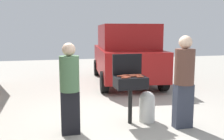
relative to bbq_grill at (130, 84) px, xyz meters
The scene contains 23 objects.
ground_plane 0.81m from the bbq_grill, 164.75° to the left, with size 24.00×24.00×0.00m, color #9E998E.
bbq_grill is the anchor object (origin of this frame).
grill_lid_open 0.42m from the bbq_grill, 90.00° to the left, with size 0.60×0.05×0.42m, color black.
hot_dog_0 0.21m from the bbq_grill, 151.10° to the right, with size 0.03×0.03×0.13m, color #AD4228.
hot_dog_1 0.19m from the bbq_grill, ahead, with size 0.03×0.03×0.13m, color #AD4228.
hot_dog_2 0.27m from the bbq_grill, 29.29° to the left, with size 0.03×0.03×0.13m, color #AD4228.
hot_dog_3 0.21m from the bbq_grill, 121.25° to the left, with size 0.03×0.03×0.13m, color #AD4228.
hot_dog_4 0.18m from the bbq_grill, 29.33° to the left, with size 0.03×0.03×0.13m, color #C6593D.
hot_dog_5 0.22m from the bbq_grill, behind, with size 0.03×0.03×0.13m, color #C6593D.
hot_dog_6 0.21m from the bbq_grill, 145.86° to the left, with size 0.03×0.03×0.13m, color #B74C33.
hot_dog_7 0.23m from the bbq_grill, 19.71° to the right, with size 0.03×0.03×0.13m, color #C6593D.
hot_dog_8 0.23m from the bbq_grill, 129.24° to the right, with size 0.03×0.03×0.13m, color #B74C33.
hot_dog_9 0.26m from the bbq_grill, 22.34° to the left, with size 0.03×0.03×0.13m, color #AD4228.
hot_dog_10 0.26m from the bbq_grill, 42.88° to the right, with size 0.03×0.03×0.13m, color #AD4228.
hot_dog_11 0.20m from the bbq_grill, 168.34° to the right, with size 0.03×0.03×0.13m, color #B74C33.
hot_dog_12 0.25m from the bbq_grill, 166.43° to the left, with size 0.03×0.03×0.13m, color #B74C33.
hot_dog_13 0.20m from the bbq_grill, 61.85° to the left, with size 0.03×0.03×0.13m, color #C6593D.
hot_dog_14 0.16m from the bbq_grill, 84.74° to the right, with size 0.03×0.03×0.13m, color #B74C33.
hot_dog_15 0.28m from the bbq_grill, 135.68° to the right, with size 0.03×0.03×0.13m, color #AD4228.
propane_tank 0.59m from the bbq_grill, ahead, with size 0.32×0.32×0.62m.
person_left 1.22m from the bbq_grill, 167.68° to the right, with size 0.34×0.34×1.61m.
person_right 1.01m from the bbq_grill, 26.75° to the right, with size 0.36×0.36×1.73m.
parked_minivan 4.17m from the bbq_grill, 74.32° to the left, with size 2.44×4.59×2.02m.
Camera 1 is at (-1.37, -4.72, 1.80)m, focal length 41.47 mm.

